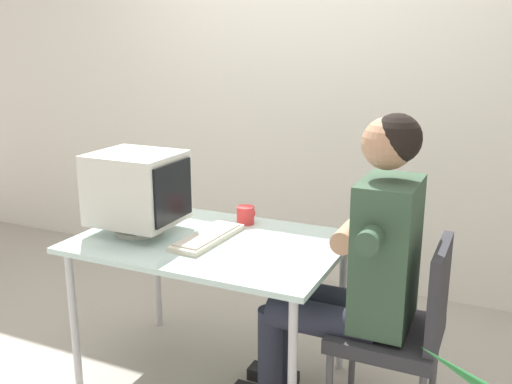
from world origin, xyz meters
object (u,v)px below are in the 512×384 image
object	(u,v)px
desk	(210,252)
person_seated	(357,263)
office_chair	(402,325)
crt_monitor	(137,189)
keyboard	(208,237)
desk_mug	(246,215)

from	to	relation	value
desk	person_seated	bearing A→B (deg)	-0.10
office_chair	desk	bearing A→B (deg)	179.92
crt_monitor	person_seated	size ratio (longest dim) A/B	0.30
office_chair	keyboard	bearing A→B (deg)	-179.28
office_chair	person_seated	bearing A→B (deg)	180.00
desk	crt_monitor	world-z (taller)	crt_monitor
office_chair	crt_monitor	bearing A→B (deg)	-177.98
keyboard	person_seated	size ratio (longest dim) A/B	0.32
keyboard	desk	bearing A→B (deg)	67.24
person_seated	keyboard	bearing A→B (deg)	-179.07
person_seated	crt_monitor	bearing A→B (deg)	-177.59
crt_monitor	office_chair	distance (m)	1.32
person_seated	desk_mug	bearing A→B (deg)	156.30
desk	keyboard	world-z (taller)	keyboard
keyboard	person_seated	xyz separation A→B (m)	(0.69, 0.01, -0.01)
person_seated	office_chair	bearing A→B (deg)	-0.00
office_chair	desk_mug	world-z (taller)	office_chair
desk	desk_mug	distance (m)	0.30
crt_monitor	person_seated	xyz separation A→B (m)	(1.04, 0.04, -0.21)
office_chair	desk_mug	bearing A→B (deg)	161.47
office_chair	person_seated	xyz separation A→B (m)	(-0.20, 0.00, 0.23)
keyboard	person_seated	distance (m)	0.69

